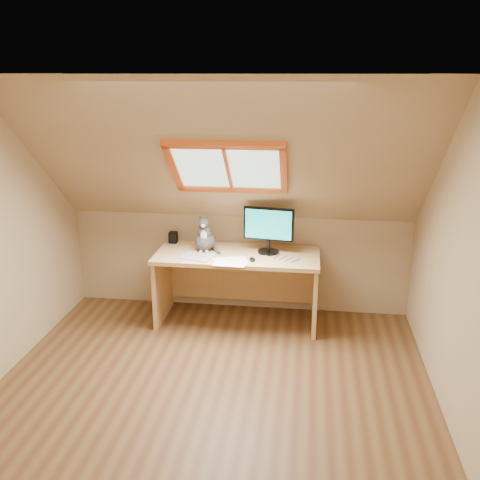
# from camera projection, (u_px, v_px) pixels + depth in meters

# --- Properties ---
(ground) EXTENTS (3.50, 3.50, 0.00)m
(ground) POSITION_uv_depth(u_px,v_px,m) (209.00, 400.00, 4.12)
(ground) COLOR brown
(ground) RESTS_ON ground
(room_shell) EXTENTS (3.52, 3.52, 2.41)m
(room_shell) POSITION_uv_depth(u_px,v_px,m) (202.00, 224.00, 3.60)
(room_shell) COLOR tan
(room_shell) RESTS_ON ground
(desk) EXTENTS (1.59, 0.70, 0.73)m
(desk) POSITION_uv_depth(u_px,v_px,m) (238.00, 272.00, 5.33)
(desk) COLOR tan
(desk) RESTS_ON ground
(monitor) EXTENTS (0.49, 0.21, 0.45)m
(monitor) POSITION_uv_depth(u_px,v_px,m) (269.00, 227.00, 5.14)
(monitor) COLOR black
(monitor) RESTS_ON desk
(cat) EXTENTS (0.21, 0.25, 0.37)m
(cat) POSITION_uv_depth(u_px,v_px,m) (205.00, 237.00, 5.25)
(cat) COLOR #4B4542
(cat) RESTS_ON desk
(desk_speaker) EXTENTS (0.08, 0.08, 0.12)m
(desk_speaker) POSITION_uv_depth(u_px,v_px,m) (173.00, 237.00, 5.51)
(desk_speaker) COLOR black
(desk_speaker) RESTS_ON desk
(graphics_tablet) EXTENTS (0.35, 0.29, 0.01)m
(graphics_tablet) POSITION_uv_depth(u_px,v_px,m) (197.00, 257.00, 5.08)
(graphics_tablet) COLOR #B2B2B7
(graphics_tablet) RESTS_ON desk
(mouse) EXTENTS (0.08, 0.11, 0.03)m
(mouse) POSITION_uv_depth(u_px,v_px,m) (252.00, 259.00, 4.99)
(mouse) COLOR black
(mouse) RESTS_ON desk
(papers) EXTENTS (0.35, 0.30, 0.01)m
(papers) POSITION_uv_depth(u_px,v_px,m) (227.00, 262.00, 4.96)
(papers) COLOR white
(papers) RESTS_ON desk
(cables) EXTENTS (0.51, 0.26, 0.01)m
(cables) POSITION_uv_depth(u_px,v_px,m) (276.00, 259.00, 5.04)
(cables) COLOR silver
(cables) RESTS_ON desk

